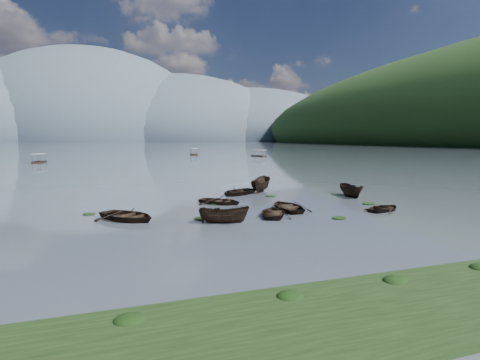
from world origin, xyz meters
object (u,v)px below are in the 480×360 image
object	(u,v)px
pontoon_left	(39,162)
rowboat_0	(128,220)
rowboat_3	(287,210)
pontoon_centre	(194,155)

from	to	relation	value
pontoon_left	rowboat_0	bearing A→B (deg)	-70.78
pontoon_left	rowboat_3	bearing A→B (deg)	-62.07
rowboat_3	rowboat_0	bearing A→B (deg)	3.22
rowboat_0	pontoon_left	xyz separation A→B (m)	(-19.66, 80.30, 0.00)
rowboat_3	pontoon_centre	bearing A→B (deg)	-93.39
rowboat_3	pontoon_left	distance (m)	87.09
pontoon_left	pontoon_centre	bearing A→B (deg)	38.15
rowboat_0	rowboat_3	distance (m)	13.63
rowboat_0	pontoon_centre	world-z (taller)	pontoon_centre
rowboat_3	pontoon_left	xyz separation A→B (m)	(-33.29, 80.48, 0.00)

